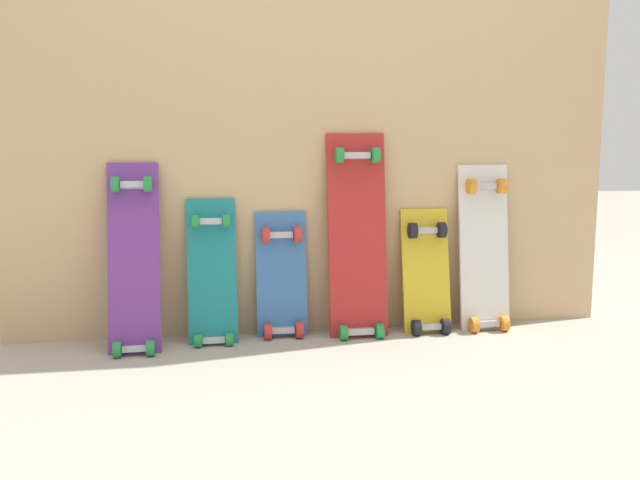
% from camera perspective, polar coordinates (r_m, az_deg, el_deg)
% --- Properties ---
extents(ground_plane, '(12.00, 12.00, 0.00)m').
position_cam_1_polar(ground_plane, '(2.94, -0.22, -7.38)').
color(ground_plane, '#A89E8E').
extents(plywood_wall_panel, '(2.45, 0.04, 1.88)m').
position_cam_1_polar(plywood_wall_panel, '(2.90, -0.46, 11.22)').
color(plywood_wall_panel, tan).
rests_on(plywood_wall_panel, ground).
extents(skateboard_purple, '(0.19, 0.27, 0.76)m').
position_cam_1_polar(skateboard_purple, '(2.77, -14.49, -2.02)').
color(skateboard_purple, '#6B338C').
rests_on(skateboard_purple, ground).
extents(skateboard_teal, '(0.19, 0.19, 0.62)m').
position_cam_1_polar(skateboard_teal, '(2.82, -8.51, -3.18)').
color(skateboard_teal, '#197A7F').
rests_on(skateboard_teal, ground).
extents(skateboard_blue, '(0.20, 0.13, 0.56)m').
position_cam_1_polar(skateboard_blue, '(2.87, -3.04, -3.35)').
color(skateboard_blue, '#386BAD').
rests_on(skateboard_blue, ground).
extents(skateboard_red, '(0.23, 0.19, 0.87)m').
position_cam_1_polar(skateboard_red, '(2.87, 2.98, -0.29)').
color(skateboard_red, '#B22626').
rests_on(skateboard_red, ground).
extents(skateboard_yellow, '(0.20, 0.18, 0.56)m').
position_cam_1_polar(skateboard_yellow, '(2.97, 8.41, -3.03)').
color(skateboard_yellow, gold).
rests_on(skateboard_yellow, ground).
extents(skateboard_white, '(0.21, 0.17, 0.74)m').
position_cam_1_polar(skateboard_white, '(3.04, 12.86, -1.17)').
color(skateboard_white, silver).
rests_on(skateboard_white, ground).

